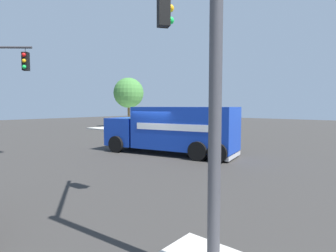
{
  "coord_description": "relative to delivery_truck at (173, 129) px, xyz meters",
  "views": [
    {
      "loc": [
        11.83,
        10.51,
        2.79
      ],
      "look_at": [
        -0.47,
        0.18,
        1.62
      ],
      "focal_mm": 29.14,
      "sensor_mm": 36.0,
      "label": 1
    }
  ],
  "objects": [
    {
      "name": "traffic_light_secondary",
      "position": [
        8.06,
        6.95,
        2.71
      ],
      "size": [
        2.19,
        3.06,
        6.17
      ],
      "color": "#38383D",
      "rests_on": "sidewalk_corner_far"
    },
    {
      "name": "delivery_truck",
      "position": [
        0.0,
        0.0,
        0.0
      ],
      "size": [
        4.14,
        8.2,
        2.75
      ],
      "color": "#1438AD",
      "rests_on": "ground"
    },
    {
      "name": "ground_plane",
      "position": [
        0.5,
        -0.55,
        -1.44
      ],
      "size": [
        100.0,
        100.0,
        0.0
      ],
      "primitive_type": "plane",
      "color": "#33302D"
    },
    {
      "name": "picket_fence_run",
      "position": [
        -12.49,
        -18.99,
        -0.82
      ],
      "size": [
        5.86,
        0.05,
        0.95
      ],
      "color": "silver",
      "rests_on": "sidewalk_corner_near"
    },
    {
      "name": "pedestrian_near_corner",
      "position": [
        -14.62,
        -11.0,
        -0.31
      ],
      "size": [
        0.39,
        0.43,
        1.74
      ],
      "color": "black",
      "rests_on": "sidewalk_corner_near"
    },
    {
      "name": "sidewalk_corner_near",
      "position": [
        -12.49,
        -13.54,
        -1.37
      ],
      "size": [
        11.39,
        11.39,
        0.14
      ],
      "primitive_type": "cube",
      "color": "beige",
      "rests_on": "ground"
    },
    {
      "name": "shade_tree_near",
      "position": [
        -12.15,
        -17.43,
        3.11
      ],
      "size": [
        3.98,
        3.98,
        6.41
      ],
      "color": "brown",
      "rests_on": "sidewalk_corner_near"
    }
  ]
}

